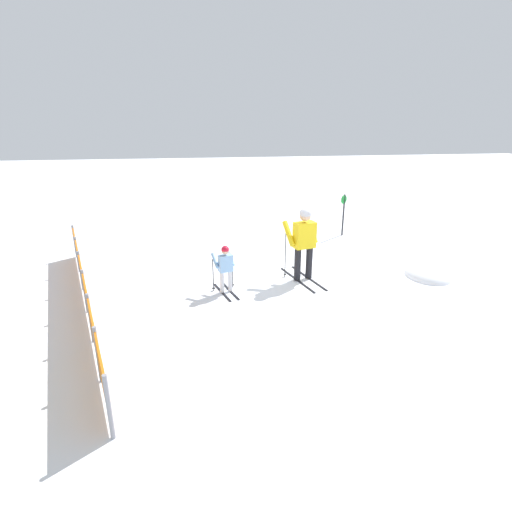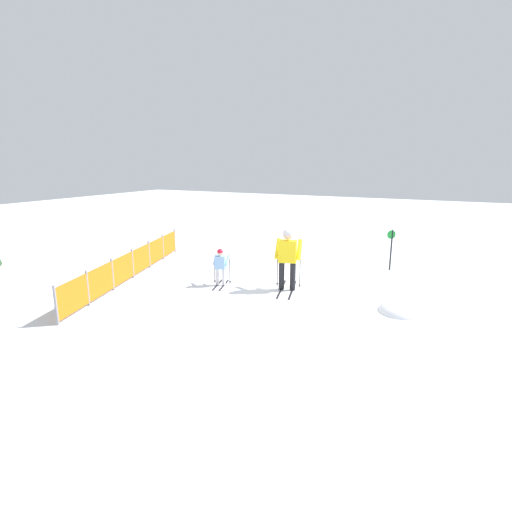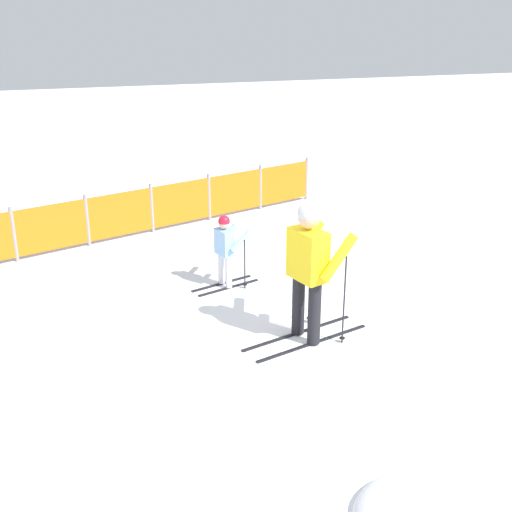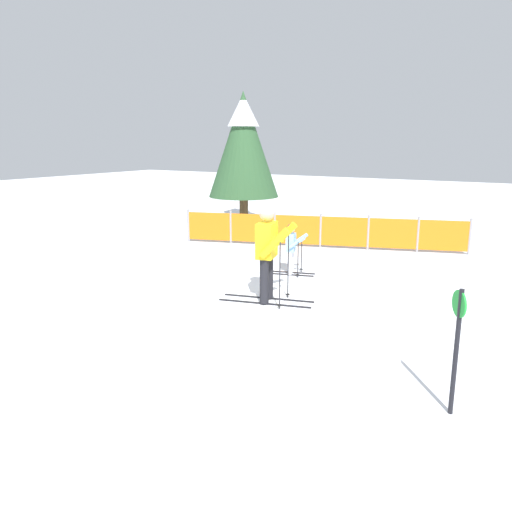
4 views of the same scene
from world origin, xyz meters
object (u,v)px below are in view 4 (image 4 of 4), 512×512
object	(u,v)px
skier_adult	(268,244)
skier_child	(292,245)
safety_fence	(321,231)
conifer_far	(243,143)
trail_marker	(457,338)

from	to	relation	value
skier_adult	skier_child	bearing A→B (deg)	89.63
safety_fence	conifer_far	distance (m)	5.04
skier_child	conifer_far	bearing A→B (deg)	114.24
skier_adult	safety_fence	world-z (taller)	skier_adult
trail_marker	conifer_far	bearing A→B (deg)	131.90
safety_fence	conifer_far	xyz separation A→B (m)	(-3.85, 2.35, 2.24)
trail_marker	skier_adult	bearing A→B (deg)	146.83
conifer_far	trail_marker	distance (m)	12.62
safety_fence	trail_marker	distance (m)	8.27
skier_adult	safety_fence	distance (m)	4.84
conifer_far	trail_marker	world-z (taller)	conifer_far
skier_adult	trail_marker	distance (m)	4.12
skier_child	skier_adult	bearing A→B (deg)	-92.06
skier_child	safety_fence	world-z (taller)	skier_child
skier_adult	safety_fence	size ratio (longest dim) A/B	0.25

